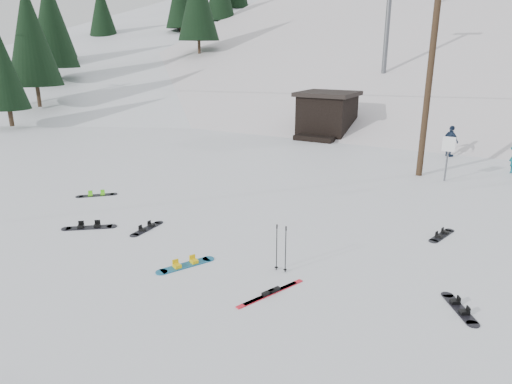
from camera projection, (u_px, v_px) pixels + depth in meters
The scene contains 18 objects.
ground at pixel (177, 321), 9.11m from camera, with size 200.00×200.00×0.00m, color white.
ski_slope at pixel (456, 191), 58.33m from camera, with size 60.00×75.00×45.00m, color silver.
ridge_left at pixel (196, 162), 69.21m from camera, with size 34.00×85.00×38.00m, color white.
treeline_left at pixel (167, 93), 58.35m from camera, with size 20.00×64.00×10.00m, color black, non-canonical shape.
treeline_crest at pixel (487, 81), 80.49m from camera, with size 50.00×6.00×10.00m, color black, non-canonical shape.
utility_pole at pixel (431, 63), 18.40m from camera, with size 2.00×0.26×9.00m.
trail_sign at pixel (448, 151), 18.54m from camera, with size 0.50×0.09×1.85m.
lift_hut at pixel (327, 114), 28.45m from camera, with size 3.40×4.10×2.75m.
lift_tower_near at pixel (388, 12), 33.56m from camera, with size 2.20×0.36×8.00m.
hero_snowboard at pixel (186, 265), 11.45m from camera, with size 0.86×1.46×0.11m.
hero_skis at pixel (271, 293), 10.13m from camera, with size 0.77×1.81×0.10m.
ski_poles at pixel (281, 248), 11.03m from camera, with size 0.33×0.09×1.19m.
board_scatter_a at pixel (89, 227), 13.89m from camera, with size 1.36×1.13×0.11m.
board_scatter_b at pixel (147, 228), 13.81m from camera, with size 0.33×1.42×0.10m.
board_scatter_c at pixel (97, 195), 16.99m from camera, with size 1.14×1.13×0.10m.
board_scatter_d at pixel (459, 308), 9.53m from camera, with size 0.87×1.21×0.10m.
board_scatter_f at pixel (442, 235), 13.30m from camera, with size 0.55×1.36×0.10m.
skier_navy at pixel (451, 141), 23.06m from camera, with size 0.92×0.38×1.57m, color #18263D.
Camera 1 is at (5.29, -6.11, 5.18)m, focal length 32.00 mm.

